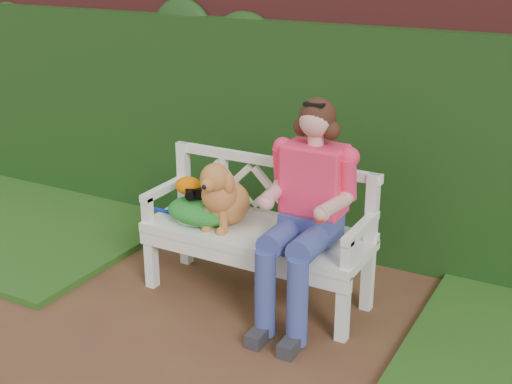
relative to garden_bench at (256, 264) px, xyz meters
The scene contains 11 objects.
ground 0.78m from the garden_bench, 93.52° to the right, with size 60.00×60.00×0.00m, color #532E20.
brick_wall 1.44m from the garden_bench, 92.27° to the left, with size 10.00×0.30×2.20m, color maroon.
ivy_hedge 1.12m from the garden_bench, 92.80° to the left, with size 10.00×0.18×1.70m, color #183C11.
grass_left 2.46m from the garden_bench, behind, with size 2.60×2.00×0.05m, color #295416.
garden_bench is the anchor object (origin of this frame).
seated_woman 0.59m from the garden_bench, ahead, with size 0.57×0.77×1.36m, color #F8556B, non-canonical shape.
dog 0.52m from the garden_bench, behind, with size 0.31×0.42×0.46m, color #8F5C22, non-canonical shape.
tennis_racket 0.53m from the garden_bench, behind, with size 0.57×0.24×0.03m, color white, non-canonical shape.
green_bag 0.51m from the garden_bench, behind, with size 0.49×0.38×0.17m, color #2F8637, non-canonical shape.
camera_item 0.63m from the garden_bench, behind, with size 0.11×0.08×0.07m, color black.
baseball_glove 0.69m from the garden_bench, behind, with size 0.20×0.15×0.12m, color #E66A00.
Camera 1 is at (2.00, -2.81, 2.26)m, focal length 48.00 mm.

